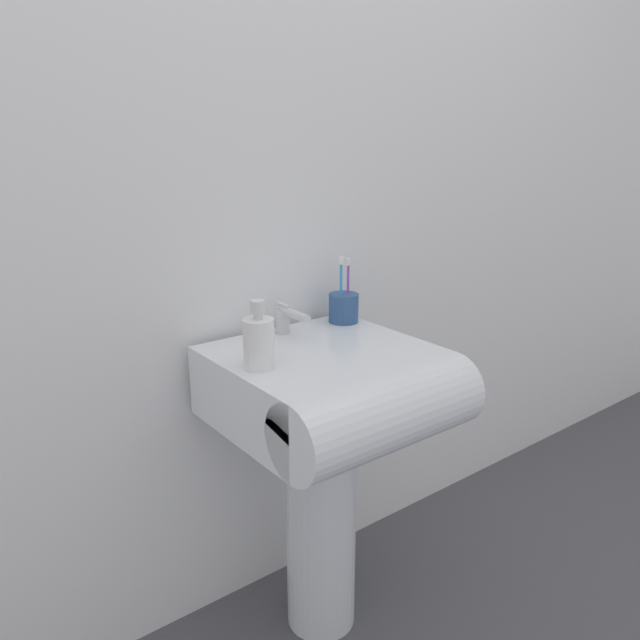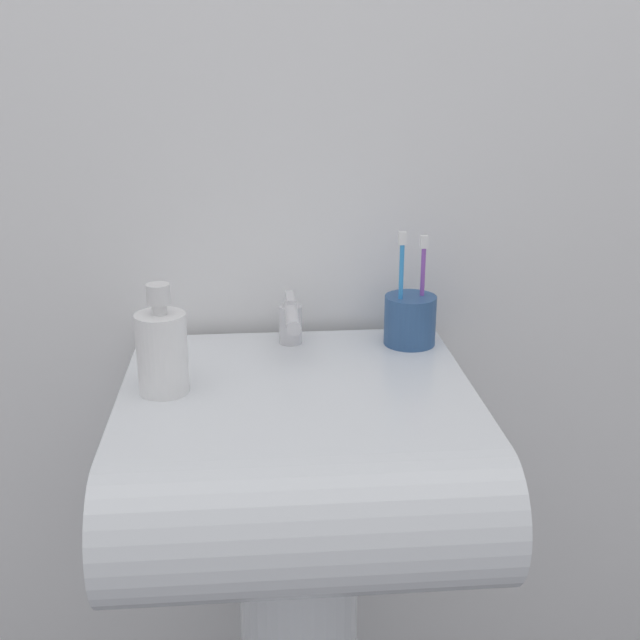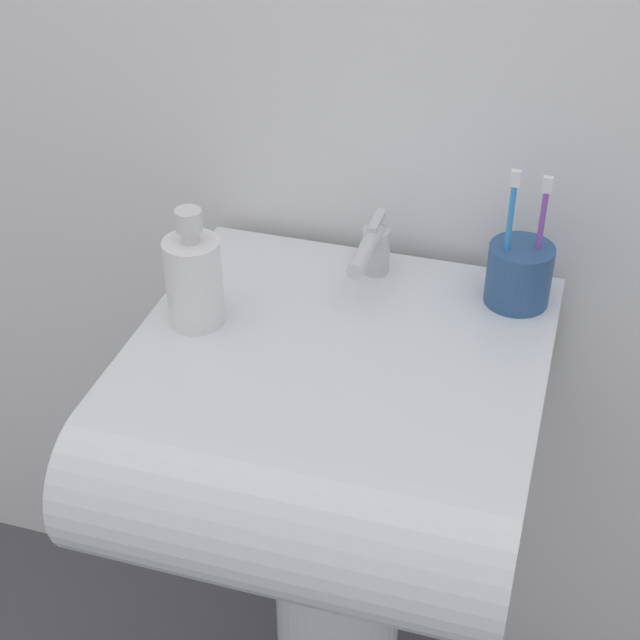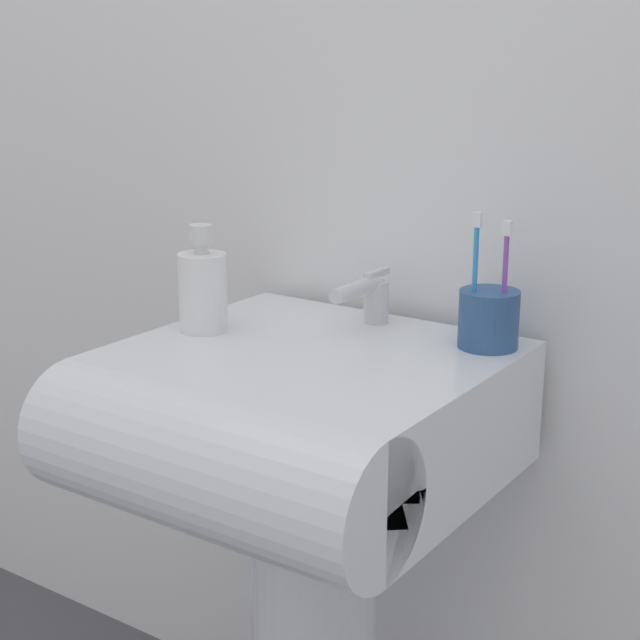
{
  "view_description": "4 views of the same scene",
  "coord_description": "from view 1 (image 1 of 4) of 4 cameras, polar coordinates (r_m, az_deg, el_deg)",
  "views": [
    {
      "loc": [
        -0.87,
        -1.12,
        1.29
      ],
      "look_at": [
        0.01,
        0.02,
        0.86
      ],
      "focal_mm": 35.0,
      "sensor_mm": 36.0,
      "label": 1
    },
    {
      "loc": [
        -0.06,
        -1.04,
        1.24
      ],
      "look_at": [
        0.04,
        0.02,
        0.88
      ],
      "focal_mm": 45.0,
      "sensor_mm": 36.0,
      "label": 2
    },
    {
      "loc": [
        0.25,
        -0.92,
        1.48
      ],
      "look_at": [
        -0.03,
        -0.01,
        0.82
      ],
      "focal_mm": 55.0,
      "sensor_mm": 36.0,
      "label": 3
    },
    {
      "loc": [
        0.72,
        -1.04,
        1.19
      ],
      "look_at": [
        -0.01,
        0.03,
        0.82
      ],
      "focal_mm": 55.0,
      "sensor_mm": 36.0,
      "label": 4
    }
  ],
  "objects": [
    {
      "name": "sink_pedestal",
      "position": [
        1.73,
        0.1,
        -17.98
      ],
      "size": [
        0.18,
        0.18,
        0.61
      ],
      "primitive_type": "cylinder",
      "color": "white",
      "rests_on": "ground"
    },
    {
      "name": "toothbrush_cup",
      "position": [
        1.71,
        2.17,
        1.18
      ],
      "size": [
        0.08,
        0.08,
        0.19
      ],
      "color": "#2D5184",
      "rests_on": "sink_basin"
    },
    {
      "name": "sink_basin",
      "position": [
        1.49,
        1.58,
        -6.52
      ],
      "size": [
        0.49,
        0.52,
        0.18
      ],
      "color": "white",
      "rests_on": "sink_pedestal"
    },
    {
      "name": "ground_plane",
      "position": [
        1.92,
        0.09,
        -25.54
      ],
      "size": [
        6.0,
        6.0,
        0.0
      ],
      "primitive_type": "plane",
      "color": "#4C4C51",
      "rests_on": "ground"
    },
    {
      "name": "wall_back",
      "position": [
        1.64,
        -5.64,
        13.5
      ],
      "size": [
        5.0,
        0.05,
        2.4
      ],
      "primitive_type": "cube",
      "color": "white",
      "rests_on": "ground"
    },
    {
      "name": "soap_bottle",
      "position": [
        1.38,
        -5.63,
        -1.99
      ],
      "size": [
        0.07,
        0.07,
        0.15
      ],
      "color": "white",
      "rests_on": "sink_basin"
    },
    {
      "name": "faucet",
      "position": [
        1.6,
        -3.06,
        0.16
      ],
      "size": [
        0.04,
        0.14,
        0.08
      ],
      "color": "silver",
      "rests_on": "sink_basin"
    }
  ]
}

